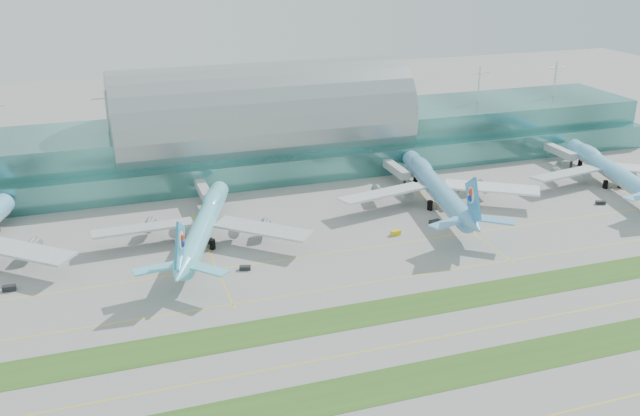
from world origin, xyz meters
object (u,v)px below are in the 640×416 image
object	(u,v)px
airliner_d	(609,168)
airliner_c	(436,186)
terminal	(263,134)
airliner_b	(204,223)

from	to	relation	value
airliner_d	airliner_c	bearing A→B (deg)	-168.86
terminal	airliner_d	xyz separation A→B (m)	(121.26, -63.24, -7.73)
terminal	airliner_d	world-z (taller)	terminal
terminal	airliner_c	distance (m)	78.27
airliner_b	airliner_d	bearing A→B (deg)	21.86
airliner_c	terminal	bearing A→B (deg)	137.91
terminal	airliner_d	bearing A→B (deg)	-27.54
terminal	airliner_c	xyz separation A→B (m)	(47.65, -61.69, -7.15)
airliner_d	airliner_b	bearing A→B (deg)	-165.60
airliner_b	airliner_c	world-z (taller)	airliner_c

